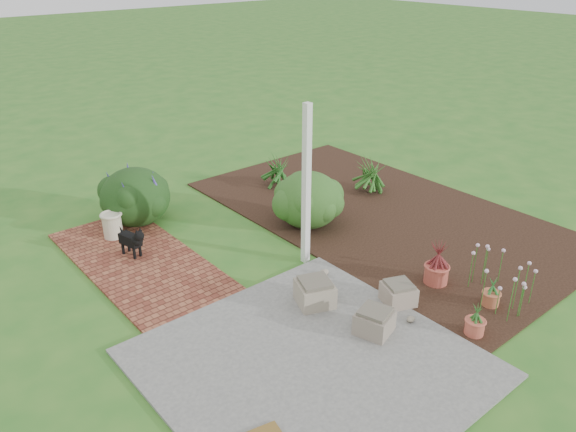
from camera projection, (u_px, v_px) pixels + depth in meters
ground at (295, 270)px, 8.51m from camera, size 80.00×80.00×0.00m
concrete_patio at (311, 363)px, 6.56m from camera, size 3.50×3.50×0.04m
brick_path at (139, 260)px, 8.73m from camera, size 1.60×3.50×0.04m
garden_bed at (381, 213)px, 10.29m from camera, size 4.00×7.00×0.03m
veranda_post at (306, 187)px, 8.21m from camera, size 0.10×0.10×2.50m
stone_trough_near at (374, 322)px, 7.01m from camera, size 0.53×0.53×0.28m
stone_trough_mid at (398, 294)px, 7.60m from camera, size 0.52×0.52×0.26m
stone_trough_far at (315, 293)px, 7.58m from camera, size 0.61×0.61×0.31m
black_dog at (132, 239)px, 8.70m from camera, size 0.26×0.55×0.48m
cream_ceramic_urn at (112, 225)px, 9.32m from camera, size 0.35×0.35×0.42m
evergreen_shrub at (308, 198)px, 9.66m from camera, size 1.21×1.21×0.98m
agapanthus_clump_back at (370, 172)px, 11.02m from camera, size 1.08×1.08×0.82m
agapanthus_clump_front at (277, 168)px, 11.33m from camera, size 0.91×0.91×0.75m
pink_flower_patch at (498, 278)px, 7.62m from camera, size 1.30×1.30×0.65m
terracotta_pot_bronze at (436, 274)px, 8.08m from camera, size 0.38×0.38×0.28m
terracotta_pot_small_left at (491, 298)px, 7.59m from camera, size 0.30×0.30×0.19m
terracotta_pot_small_right at (475, 327)px, 7.01m from camera, size 0.29×0.29×0.20m
purple_flowering_bush at (135, 195)px, 9.79m from camera, size 1.57×1.57×1.03m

